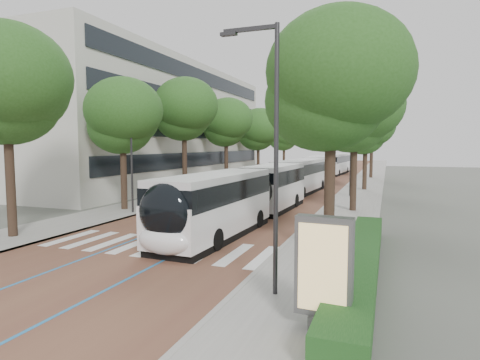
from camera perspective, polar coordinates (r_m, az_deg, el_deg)
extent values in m
plane|color=#51544C|center=(18.13, -13.83, -9.92)|extent=(160.00, 160.00, 0.00)
cube|color=brown|center=(55.55, 9.98, 0.16)|extent=(11.00, 140.00, 0.02)
cube|color=gray|center=(57.36, 2.59, 0.43)|extent=(4.00, 140.00, 0.12)
cube|color=gray|center=(54.70, 17.73, -0.02)|extent=(4.00, 140.00, 0.12)
cube|color=gray|center=(56.81, 4.42, 0.38)|extent=(0.20, 140.00, 0.14)
cube|color=gray|center=(54.82, 15.75, 0.04)|extent=(0.20, 140.00, 0.14)
cube|color=silver|center=(21.83, -22.91, -7.56)|extent=(0.55, 3.60, 0.01)
cube|color=silver|center=(21.00, -20.39, -7.96)|extent=(0.55, 3.60, 0.01)
cube|color=silver|center=(20.23, -17.68, -8.38)|extent=(0.55, 3.60, 0.01)
cube|color=silver|center=(19.50, -14.75, -8.80)|extent=(0.55, 3.60, 0.01)
cube|color=silver|center=(18.82, -11.59, -9.24)|extent=(0.55, 3.60, 0.01)
cube|color=silver|center=(18.21, -8.20, -9.67)|extent=(0.55, 3.60, 0.01)
cube|color=silver|center=(17.67, -4.58, -10.10)|extent=(0.55, 3.60, 0.01)
cube|color=silver|center=(17.19, -0.73, -10.51)|extent=(0.55, 3.60, 0.01)
cube|color=silver|center=(16.80, 3.32, -10.89)|extent=(0.55, 3.60, 0.01)
cube|color=#226EAA|center=(55.85, 8.36, 0.22)|extent=(0.12, 126.00, 0.01)
cube|color=#226EAA|center=(55.28, 11.61, 0.13)|extent=(0.12, 126.00, 0.01)
cube|color=beige|center=(51.70, -14.49, 7.48)|extent=(18.00, 40.00, 14.00)
cube|color=black|center=(47.11, -5.30, 3.01)|extent=(0.12, 38.00, 1.60)
cube|color=black|center=(47.11, -5.33, 6.90)|extent=(0.12, 38.00, 1.60)
cube|color=black|center=(47.33, -5.36, 10.77)|extent=(0.12, 38.00, 1.60)
cube|color=black|center=(47.73, -5.39, 14.36)|extent=(0.12, 38.00, 1.60)
cube|color=#164116|center=(15.05, 16.78, -11.03)|extent=(1.20, 14.00, 0.80)
cylinder|color=#2C2B2E|center=(11.88, 5.16, 2.56)|extent=(0.14, 0.14, 8.00)
cube|color=#2C2B2E|center=(12.57, 1.54, 20.67)|extent=(1.70, 0.12, 0.12)
cube|color=#2C2B2E|center=(12.79, -1.62, 20.03)|extent=(0.50, 0.20, 0.10)
cylinder|color=#2C2B2E|center=(36.60, 15.49, 4.03)|extent=(0.14, 0.14, 8.00)
cube|color=#2C2B2E|center=(36.83, 14.37, 10.14)|extent=(1.70, 0.12, 0.12)
cube|color=#2C2B2E|center=(36.90, 13.27, 10.03)|extent=(0.50, 0.20, 0.10)
cylinder|color=#2C2B2E|center=(27.58, -15.18, 3.78)|extent=(0.14, 0.14, 8.00)
cylinder|color=black|center=(22.72, -29.83, -0.81)|extent=(0.44, 0.44, 5.17)
ellipsoid|color=#234E19|center=(22.78, -30.35, 11.02)|extent=(6.02, 6.02, 5.12)
cylinder|color=black|center=(29.31, -16.20, 0.20)|extent=(0.44, 0.44, 4.54)
ellipsoid|color=#234E19|center=(29.27, -16.40, 8.28)|extent=(5.32, 5.32, 4.52)
cylinder|color=black|center=(36.88, -7.87, 1.95)|extent=(0.44, 0.44, 5.38)
ellipsoid|color=#234E19|center=(36.95, -7.97, 9.55)|extent=(5.80, 5.80, 4.93)
cylinder|color=black|center=(45.94, -1.97, 2.31)|extent=(0.44, 0.44, 4.93)
ellipsoid|color=#234E19|center=(45.95, -1.98, 7.90)|extent=(5.63, 5.63, 4.79)
cylinder|color=black|center=(57.22, 2.60, 2.70)|extent=(0.44, 0.44, 4.67)
ellipsoid|color=#234E19|center=(57.21, 2.62, 6.95)|extent=(6.21, 6.21, 5.28)
cylinder|color=black|center=(71.65, 6.26, 3.06)|extent=(0.44, 0.44, 4.47)
ellipsoid|color=#234E19|center=(71.63, 6.29, 6.31)|extent=(6.06, 6.06, 5.15)
cylinder|color=black|center=(16.75, 12.59, -2.57)|extent=(0.44, 0.44, 4.90)
ellipsoid|color=#234E19|center=(16.76, 12.89, 12.70)|extent=(5.73, 5.73, 4.87)
cylinder|color=black|center=(28.63, 15.84, 0.32)|extent=(0.44, 0.44, 4.76)
ellipsoid|color=#234E19|center=(28.62, 16.05, 8.99)|extent=(5.87, 5.87, 4.99)
cylinder|color=black|center=(42.59, 17.32, 1.42)|extent=(0.44, 0.44, 4.27)
ellipsoid|color=#234E19|center=(42.54, 17.46, 6.65)|extent=(5.16, 5.16, 4.38)
cylinder|color=black|center=(58.55, 18.16, 2.39)|extent=(0.44, 0.44, 4.42)
ellipsoid|color=#234E19|center=(58.52, 18.27, 6.32)|extent=(4.77, 4.77, 4.06)
cylinder|color=black|center=(24.67, 1.78, -1.63)|extent=(2.34, 1.00, 2.30)
cube|color=white|center=(20.08, -3.48, -4.64)|extent=(2.89, 9.46, 1.82)
cube|color=black|center=(19.92, -3.50, -1.41)|extent=(2.92, 9.27, 0.97)
cube|color=silver|center=(19.86, -3.51, 0.43)|extent=(2.83, 9.27, 0.31)
cube|color=black|center=(20.29, -3.46, -7.67)|extent=(2.82, 9.08, 0.35)
cube|color=white|center=(28.78, 4.86, -1.72)|extent=(2.82, 7.84, 1.82)
cube|color=black|center=(28.67, 4.87, 0.54)|extent=(2.86, 7.68, 0.97)
cube|color=silver|center=(28.63, 4.88, 1.82)|extent=(2.77, 7.68, 0.31)
cube|color=black|center=(28.93, 4.84, -3.86)|extent=(2.76, 7.53, 0.35)
ellipsoid|color=black|center=(16.08, -10.66, -4.46)|extent=(2.39, 1.20, 2.28)
ellipsoid|color=white|center=(16.26, -10.69, -8.45)|extent=(2.39, 1.10, 1.14)
cylinder|color=black|center=(18.82, -9.69, -7.72)|extent=(0.34, 1.01, 1.00)
cylinder|color=black|center=(17.74, -3.44, -8.44)|extent=(0.34, 1.01, 1.00)
cylinder|color=black|center=(30.80, 3.80, -2.70)|extent=(0.34, 1.01, 1.00)
cylinder|color=black|center=(30.15, 7.87, -2.91)|extent=(0.34, 1.01, 1.00)
cylinder|color=black|center=(23.43, -2.62, -5.14)|extent=(0.34, 1.01, 1.00)
cylinder|color=black|center=(22.57, 2.59, -5.53)|extent=(0.34, 1.01, 1.00)
cube|color=white|center=(39.07, 8.70, 0.01)|extent=(3.28, 12.14, 1.82)
cube|color=black|center=(38.99, 8.72, 1.68)|extent=(3.30, 11.90, 0.97)
cube|color=silver|center=(38.96, 8.73, 2.62)|extent=(3.21, 11.89, 0.31)
cube|color=black|center=(39.18, 8.68, -1.57)|extent=(3.20, 11.66, 0.35)
ellipsoid|color=black|center=(33.42, 6.05, 0.48)|extent=(2.42, 1.25, 2.28)
ellipsoid|color=white|center=(33.49, 6.01, -1.47)|extent=(2.41, 1.15, 1.14)
cylinder|color=black|center=(36.05, 5.43, -1.59)|extent=(0.36, 1.02, 1.00)
cylinder|color=black|center=(35.40, 8.90, -1.75)|extent=(0.36, 1.02, 1.00)
cylinder|color=black|center=(43.09, 8.58, -0.55)|extent=(0.36, 1.02, 1.00)
cylinder|color=black|center=(42.55, 11.51, -0.66)|extent=(0.36, 1.02, 1.00)
cube|color=white|center=(51.97, 11.11, 1.20)|extent=(2.95, 12.09, 1.82)
cube|color=black|center=(51.91, 11.13, 2.45)|extent=(2.99, 11.85, 0.97)
cube|color=silver|center=(51.89, 11.14, 3.16)|extent=(2.90, 11.84, 0.31)
cube|color=black|center=(52.05, 11.09, 0.01)|extent=(2.89, 11.60, 0.35)
ellipsoid|color=black|center=(46.14, 10.23, 1.67)|extent=(2.39, 1.19, 2.28)
ellipsoid|color=white|center=(46.17, 10.20, 0.25)|extent=(2.39, 1.09, 1.14)
cylinder|color=black|center=(48.63, 9.25, 0.07)|extent=(0.34, 1.01, 1.00)
cylinder|color=black|center=(48.33, 11.90, 0.00)|extent=(0.34, 1.01, 1.00)
cylinder|color=black|center=(55.93, 10.43, 0.69)|extent=(0.34, 1.01, 1.00)
cylinder|color=black|center=(55.67, 12.73, 0.63)|extent=(0.34, 1.01, 1.00)
cube|color=white|center=(65.33, 13.46, 1.91)|extent=(3.30, 12.14, 1.82)
cube|color=black|center=(65.28, 13.49, 2.91)|extent=(3.33, 11.90, 0.97)
cube|color=silver|center=(65.26, 13.50, 3.48)|extent=(3.24, 11.90, 0.31)
cube|color=black|center=(65.39, 13.45, 0.96)|extent=(3.22, 11.66, 0.35)
ellipsoid|color=black|center=(59.56, 12.43, 2.36)|extent=(2.42, 1.26, 2.28)
ellipsoid|color=white|center=(59.57, 12.40, 1.27)|extent=(2.41, 1.16, 1.14)
cylinder|color=black|center=(62.08, 11.80, 1.09)|extent=(0.37, 1.02, 1.00)
cylinder|color=black|center=(61.63, 13.86, 1.02)|extent=(0.37, 1.02, 1.00)
cylinder|color=black|center=(69.31, 13.12, 1.46)|extent=(0.37, 1.02, 1.00)
cylinder|color=black|center=(68.91, 14.97, 1.40)|extent=(0.37, 1.02, 1.00)
cube|color=#59595B|center=(10.47, 11.69, -19.30)|extent=(0.66, 0.56, 0.42)
cube|color=#59595B|center=(9.98, 11.84, -11.89)|extent=(1.38, 0.45, 2.41)
cube|color=tan|center=(9.79, 11.60, -12.21)|extent=(1.15, 0.09, 2.09)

